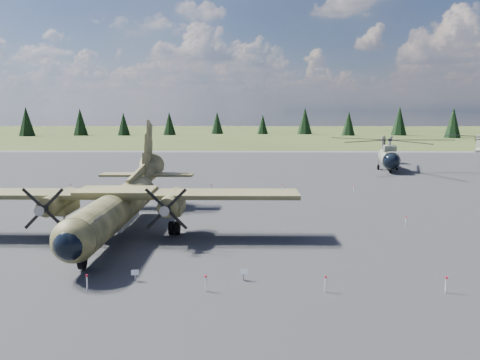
{
  "coord_description": "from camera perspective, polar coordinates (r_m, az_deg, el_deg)",
  "views": [
    {
      "loc": [
        4.09,
        -35.92,
        9.0
      ],
      "look_at": [
        3.47,
        2.0,
        3.39
      ],
      "focal_mm": 35.0,
      "sensor_mm": 36.0,
      "label": 1
    }
  ],
  "objects": [
    {
      "name": "apron",
      "position": [
        46.97,
        -4.08,
        -2.66
      ],
      "size": [
        120.0,
        120.0,
        0.04
      ],
      "primitive_type": "cube",
      "color": "#5B5C60",
      "rests_on": "ground"
    },
    {
      "name": "transport_plane",
      "position": [
        35.73,
        -14.39,
        -2.36
      ],
      "size": [
        26.13,
        23.8,
        8.65
      ],
      "rotation": [
        0.0,
        0.0,
        0.0
      ],
      "color": "#3F4123",
      "rests_on": "ground"
    },
    {
      "name": "helicopter_near",
      "position": [
        74.31,
        17.73,
        3.72
      ],
      "size": [
        22.3,
        23.83,
        4.85
      ],
      "rotation": [
        0.0,
        0.0,
        -0.19
      ],
      "color": "gray",
      "rests_on": "ground"
    },
    {
      "name": "treeline",
      "position": [
        38.4,
        -1.66,
        2.12
      ],
      "size": [
        300.5,
        312.22,
        10.99
      ],
      "color": "black",
      "rests_on": "ground"
    },
    {
      "name": "barrier_fence",
      "position": [
        37.11,
        -6.16,
        -4.87
      ],
      "size": [
        33.12,
        29.62,
        0.85
      ],
      "color": "white",
      "rests_on": "ground"
    },
    {
      "name": "info_placard_right",
      "position": [
        25.47,
        0.44,
        -11.26
      ],
      "size": [
        0.41,
        0.18,
        0.64
      ],
      "rotation": [
        0.0,
        0.0,
        -0.03
      ],
      "color": "gray",
      "rests_on": "ground"
    },
    {
      "name": "ground",
      "position": [
        37.25,
        -5.42,
        -5.61
      ],
      "size": [
        500.0,
        500.0,
        0.0
      ],
      "primitive_type": "plane",
      "color": "#495526",
      "rests_on": "ground"
    },
    {
      "name": "info_placard_left",
      "position": [
        25.98,
        -12.67,
        -11.07
      ],
      "size": [
        0.43,
        0.24,
        0.64
      ],
      "rotation": [
        0.0,
        0.0,
        0.17
      ],
      "color": "gray",
      "rests_on": "ground"
    }
  ]
}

